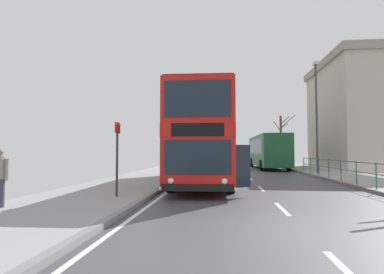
{
  "coord_description": "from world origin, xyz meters",
  "views": [
    {
      "loc": [
        -1.69,
        -6.48,
        1.65
      ],
      "look_at": [
        -3.14,
        7.77,
        2.34
      ],
      "focal_mm": 28.43,
      "sensor_mm": 36.0,
      "label": 1
    }
  ],
  "objects_px": {
    "background_bus_far_lane": "(268,151)",
    "double_decker_bus_main": "(203,139)",
    "street_lamp_far_side": "(316,109)",
    "bare_tree_far_00": "(281,138)",
    "bus_stop_sign_near": "(117,150)"
  },
  "relations": [
    {
      "from": "street_lamp_far_side",
      "to": "bare_tree_far_00",
      "type": "relative_size",
      "value": 1.3
    },
    {
      "from": "background_bus_far_lane",
      "to": "street_lamp_far_side",
      "type": "relative_size",
      "value": 1.37
    },
    {
      "from": "background_bus_far_lane",
      "to": "street_lamp_far_side",
      "type": "distance_m",
      "value": 9.1
    },
    {
      "from": "street_lamp_far_side",
      "to": "bare_tree_far_00",
      "type": "bearing_deg",
      "value": 87.81
    },
    {
      "from": "background_bus_far_lane",
      "to": "double_decker_bus_main",
      "type": "bearing_deg",
      "value": -109.7
    },
    {
      "from": "bus_stop_sign_near",
      "to": "street_lamp_far_side",
      "type": "height_order",
      "value": "street_lamp_far_side"
    },
    {
      "from": "bus_stop_sign_near",
      "to": "bare_tree_far_00",
      "type": "xyz_separation_m",
      "value": [
        10.87,
        29.04,
        1.65
      ]
    },
    {
      "from": "bus_stop_sign_near",
      "to": "street_lamp_far_side",
      "type": "xyz_separation_m",
      "value": [
        10.24,
        12.35,
        3.03
      ]
    },
    {
      "from": "double_decker_bus_main",
      "to": "bus_stop_sign_near",
      "type": "bearing_deg",
      "value": -115.05
    },
    {
      "from": "background_bus_far_lane",
      "to": "bare_tree_far_00",
      "type": "distance_m",
      "value": 9.02
    },
    {
      "from": "bus_stop_sign_near",
      "to": "bare_tree_far_00",
      "type": "relative_size",
      "value": 0.41
    },
    {
      "from": "bus_stop_sign_near",
      "to": "bare_tree_far_00",
      "type": "bearing_deg",
      "value": 69.47
    },
    {
      "from": "double_decker_bus_main",
      "to": "street_lamp_far_side",
      "type": "relative_size",
      "value": 1.37
    },
    {
      "from": "double_decker_bus_main",
      "to": "bare_tree_far_00",
      "type": "relative_size",
      "value": 1.78
    },
    {
      "from": "double_decker_bus_main",
      "to": "bus_stop_sign_near",
      "type": "distance_m",
      "value": 6.09
    }
  ]
}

